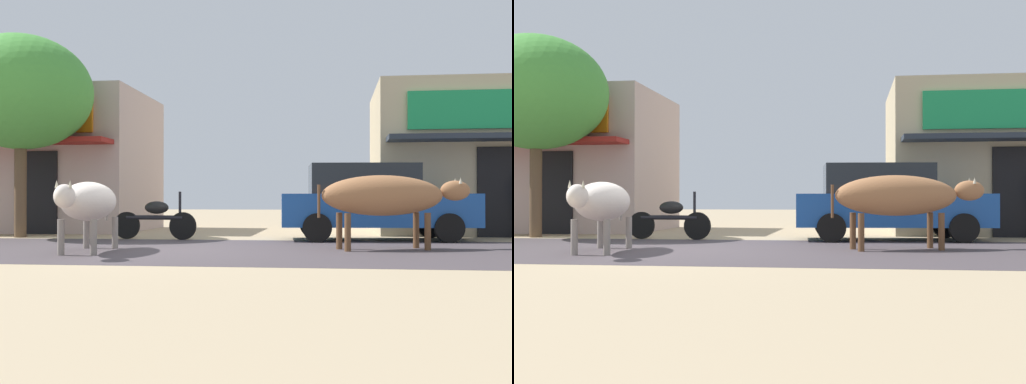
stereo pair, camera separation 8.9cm
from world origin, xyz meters
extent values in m
plane|color=tan|center=(0.00, 0.00, 0.00)|extent=(80.00, 80.00, 0.00)
cube|color=#473E42|center=(0.00, 0.00, 0.00)|extent=(72.00, 5.33, 0.00)
cube|color=#BBA198|center=(-5.66, 6.45, 1.93)|extent=(6.70, 4.18, 3.85)
cube|color=black|center=(-4.47, 4.34, 1.05)|extent=(1.10, 0.06, 2.10)
cube|color=tan|center=(7.23, 6.45, 1.91)|extent=(6.26, 4.18, 3.81)
cube|color=black|center=(6.86, 4.34, 1.05)|extent=(1.10, 0.06, 2.10)
cylinder|color=brown|center=(-4.23, 3.05, 1.15)|extent=(0.28, 0.28, 2.30)
ellipsoid|color=#46973A|center=(-4.23, 3.05, 3.37)|extent=(3.31, 3.31, 2.65)
cube|color=#194895|center=(3.91, 3.07, 0.65)|extent=(4.25, 1.99, 0.70)
cube|color=#1E2328|center=(3.61, 3.04, 1.32)|extent=(2.39, 1.70, 0.64)
cylinder|color=black|center=(5.18, 4.00, 0.30)|extent=(0.61, 0.23, 0.60)
cylinder|color=black|center=(5.32, 2.36, 0.30)|extent=(0.61, 0.23, 0.60)
cylinder|color=black|center=(2.51, 3.78, 0.30)|extent=(0.61, 0.23, 0.60)
cylinder|color=black|center=(2.65, 2.14, 0.30)|extent=(0.61, 0.23, 0.60)
cylinder|color=black|center=(-0.27, 2.61, 0.30)|extent=(0.61, 0.16, 0.60)
cylinder|color=black|center=(-1.59, 2.78, 0.30)|extent=(0.61, 0.16, 0.60)
cylinder|color=black|center=(-0.93, 2.69, 0.48)|extent=(1.33, 0.27, 0.10)
ellipsoid|color=black|center=(-0.88, 2.69, 0.70)|extent=(0.59, 0.31, 0.28)
cylinder|color=black|center=(-0.34, 2.62, 0.75)|extent=(0.06, 0.06, 0.60)
ellipsoid|color=beige|center=(-1.11, -0.59, 0.85)|extent=(0.95, 2.20, 0.66)
ellipsoid|color=beige|center=(-0.98, -1.90, 0.93)|extent=(0.33, 0.59, 0.36)
cone|color=beige|center=(-0.88, -1.94, 1.11)|extent=(0.06, 0.06, 0.12)
cone|color=beige|center=(-1.08, -1.96, 1.11)|extent=(0.06, 0.06, 0.12)
cylinder|color=gray|center=(-0.79, -1.26, 0.29)|extent=(0.11, 0.11, 0.57)
cylinder|color=gray|center=(-1.30, -1.31, 0.29)|extent=(0.11, 0.11, 0.57)
cylinder|color=gray|center=(-0.92, 0.13, 0.29)|extent=(0.11, 0.11, 0.57)
cylinder|color=gray|center=(-1.44, 0.08, 0.29)|extent=(0.11, 0.11, 0.57)
cylinder|color=gray|center=(-1.22, 0.53, 0.75)|extent=(0.05, 0.05, 0.53)
ellipsoid|color=#9E6740|center=(3.84, 0.43, 0.95)|extent=(2.33, 1.29, 0.71)
ellipsoid|color=#9E6740|center=(5.15, 0.82, 1.04)|extent=(0.62, 0.43, 0.36)
cone|color=beige|center=(5.17, 0.93, 1.22)|extent=(0.06, 0.06, 0.12)
cone|color=beige|center=(5.22, 0.74, 1.22)|extent=(0.06, 0.06, 0.12)
cylinder|color=brown|center=(4.47, 0.87, 0.33)|extent=(0.11, 0.11, 0.65)
cylinder|color=brown|center=(4.60, 0.41, 0.33)|extent=(0.11, 0.11, 0.65)
cylinder|color=brown|center=(3.08, 0.45, 0.33)|extent=(0.11, 0.11, 0.65)
cylinder|color=brown|center=(3.22, -0.01, 0.33)|extent=(0.11, 0.11, 0.65)
cylinder|color=brown|center=(2.73, 0.10, 0.85)|extent=(0.05, 0.05, 0.57)
camera|label=1|loc=(2.95, -10.84, 0.90)|focal=44.36mm
camera|label=2|loc=(3.04, -10.83, 0.90)|focal=44.36mm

